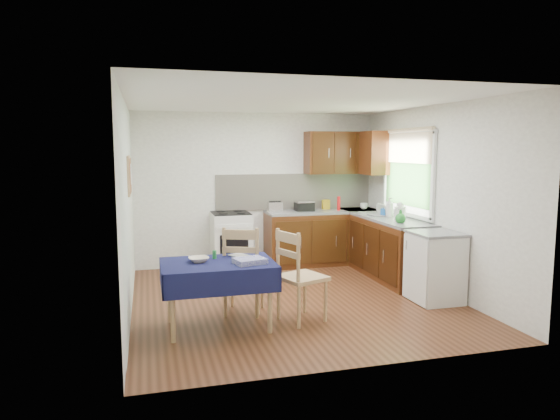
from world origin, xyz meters
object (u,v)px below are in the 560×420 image
object	(u,v)px
chair_far	(243,268)
sandwich_press	(304,206)
dish_rack	(382,214)
chair_near	(298,273)
toaster	(275,207)
dining_table	(218,272)
kettle	(400,212)

from	to	relation	value
chair_far	sandwich_press	world-z (taller)	sandwich_press
sandwich_press	dish_rack	distance (m)	1.32
chair_far	chair_near	world-z (taller)	chair_near
chair_near	dish_rack	bearing A→B (deg)	-67.62
chair_far	sandwich_press	bearing A→B (deg)	-101.49
chair_far	toaster	world-z (taller)	toaster
sandwich_press	dish_rack	xyz separation A→B (m)	(0.97, -0.89, -0.06)
dining_table	chair_far	world-z (taller)	chair_far
sandwich_press	kettle	world-z (taller)	kettle
dish_rack	kettle	world-z (taller)	kettle
dining_table	chair_far	bearing A→B (deg)	28.90
dish_rack	chair_far	bearing A→B (deg)	-157.65
chair_near	kettle	xyz separation A→B (m)	(1.88, 1.19, 0.47)
dining_table	toaster	bearing A→B (deg)	44.79
chair_far	sandwich_press	xyz separation A→B (m)	(1.46, 2.23, 0.43)
toaster	dish_rack	distance (m)	1.71
toaster	kettle	distance (m)	2.04
toaster	kettle	xyz separation A→B (m)	(1.47, -1.41, 0.04)
dish_rack	sandwich_press	bearing A→B (deg)	130.75
toaster	dining_table	bearing A→B (deg)	-113.44
toaster	dish_rack	xyz separation A→B (m)	(1.48, -0.85, -0.06)
dining_table	chair_near	size ratio (longest dim) A/B	1.14
chair_far	kettle	xyz separation A→B (m)	(2.42, 0.77, 0.47)
toaster	dish_rack	bearing A→B (deg)	-26.64
dish_rack	kettle	distance (m)	0.57
dining_table	sandwich_press	size ratio (longest dim) A/B	4.12
dining_table	chair_near	distance (m)	0.89
kettle	chair_far	bearing A→B (deg)	-162.32
chair_near	sandwich_press	world-z (taller)	sandwich_press
chair_far	sandwich_press	size ratio (longest dim) A/B	3.59
kettle	dish_rack	bearing A→B (deg)	89.57
chair_far	dish_rack	size ratio (longest dim) A/B	2.72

